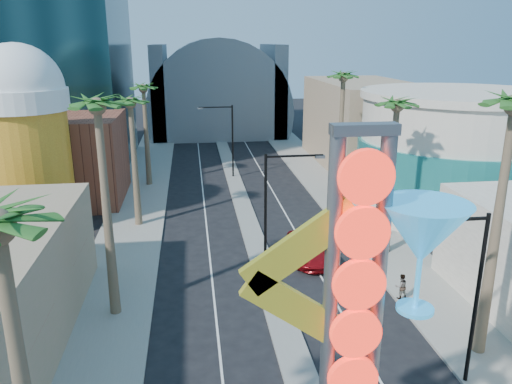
{
  "coord_description": "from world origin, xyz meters",
  "views": [
    {
      "loc": [
        -4.49,
        -9.39,
        14.61
      ],
      "look_at": [
        -0.41,
        21.5,
        5.11
      ],
      "focal_mm": 35.0,
      "sensor_mm": 36.0,
      "label": 1
    }
  ],
  "objects": [
    {
      "name": "streetlight_1",
      "position": [
        -0.55,
        44.0,
        4.88
      ],
      "size": [
        3.79,
        0.25,
        8.0
      ],
      "color": "black",
      "rests_on": "ground"
    },
    {
      "name": "streetlight_0",
      "position": [
        0.55,
        20.0,
        4.88
      ],
      "size": [
        3.79,
        0.25,
        8.0
      ],
      "color": "black",
      "rests_on": "ground"
    },
    {
      "name": "palm_3",
      "position": [
        -9.0,
        42.0,
        9.48
      ],
      "size": [
        2.4,
        2.4,
        11.2
      ],
      "color": "brown",
      "rests_on": "ground"
    },
    {
      "name": "sidewalk_west",
      "position": [
        -9.5,
        35.0,
        0.07
      ],
      "size": [
        5.0,
        100.0,
        0.15
      ],
      "primitive_type": "cube",
      "color": "gray",
      "rests_on": "ground"
    },
    {
      "name": "pedestrian_b",
      "position": [
        7.3,
        15.39,
        0.91
      ],
      "size": [
        0.77,
        0.61,
        1.53
      ],
      "primitive_type": "imported",
      "rotation": [
        0.0,
        0.0,
        3.19
      ],
      "color": "gray",
      "rests_on": "sidewalk_east"
    },
    {
      "name": "palm_7",
      "position": [
        9.0,
        34.0,
        10.82
      ],
      "size": [
        2.4,
        2.4,
        12.7
      ],
      "color": "brown",
      "rests_on": "ground"
    },
    {
      "name": "neon_sign",
      "position": [
        0.82,
        2.96,
        7.31
      ],
      "size": [
        6.53,
        2.6,
        12.55
      ],
      "color": "gray",
      "rests_on": "ground"
    },
    {
      "name": "red_pickup",
      "position": [
        3.51,
        21.74,
        0.81
      ],
      "size": [
        2.82,
        5.89,
        1.62
      ],
      "primitive_type": "imported",
      "rotation": [
        0.0,
        0.0,
        -0.02
      ],
      "color": "maroon",
      "rests_on": "ground"
    },
    {
      "name": "palm_5",
      "position": [
        9.0,
        10.0,
        11.27
      ],
      "size": [
        2.4,
        2.4,
        13.2
      ],
      "color": "brown",
      "rests_on": "ground"
    },
    {
      "name": "sidewalk_east",
      "position": [
        9.5,
        35.0,
        0.07
      ],
      "size": [
        5.0,
        100.0,
        0.15
      ],
      "primitive_type": "cube",
      "color": "gray",
      "rests_on": "ground"
    },
    {
      "name": "turquoise_building",
      "position": [
        18.0,
        30.0,
        5.25
      ],
      "size": [
        16.6,
        16.6,
        10.6
      ],
      "color": "#BFB4A2",
      "rests_on": "ground"
    },
    {
      "name": "median",
      "position": [
        0.0,
        38.0,
        0.07
      ],
      "size": [
        1.6,
        84.0,
        0.15
      ],
      "primitive_type": "cube",
      "color": "gray",
      "rests_on": "ground"
    },
    {
      "name": "brick_filler_west",
      "position": [
        -16.0,
        38.0,
        4.0
      ],
      "size": [
        10.0,
        10.0,
        8.0
      ],
      "primitive_type": "cube",
      "color": "brown",
      "rests_on": "ground"
    },
    {
      "name": "palm_1",
      "position": [
        -9.0,
        16.0,
        10.82
      ],
      "size": [
        2.4,
        2.4,
        12.7
      ],
      "color": "brown",
      "rests_on": "ground"
    },
    {
      "name": "beer_mug",
      "position": [
        -17.0,
        30.0,
        7.84
      ],
      "size": [
        7.0,
        7.0,
        14.5
      ],
      "color": "#BC6A19",
      "rests_on": "ground"
    },
    {
      "name": "canopy",
      "position": [
        0.0,
        72.0,
        4.31
      ],
      "size": [
        22.0,
        16.0,
        22.0
      ],
      "color": "slate",
      "rests_on": "ground"
    },
    {
      "name": "palm_6",
      "position": [
        9.0,
        22.0,
        9.93
      ],
      "size": [
        2.4,
        2.4,
        11.7
      ],
      "color": "brown",
      "rests_on": "ground"
    },
    {
      "name": "palm_2",
      "position": [
        -9.0,
        30.0,
        9.48
      ],
      "size": [
        2.4,
        2.4,
        11.2
      ],
      "color": "brown",
      "rests_on": "ground"
    },
    {
      "name": "palm_0",
      "position": [
        -9.0,
        2.0,
        9.93
      ],
      "size": [
        2.4,
        2.4,
        11.7
      ],
      "color": "brown",
      "rests_on": "ground"
    },
    {
      "name": "filler_east",
      "position": [
        16.0,
        48.0,
        5.0
      ],
      "size": [
        10.0,
        20.0,
        10.0
      ],
      "primitive_type": "cube",
      "color": "#988662",
      "rests_on": "ground"
    },
    {
      "name": "streetlight_2",
      "position": [
        6.72,
        8.0,
        4.83
      ],
      "size": [
        3.45,
        0.25,
        8.0
      ],
      "color": "black",
      "rests_on": "ground"
    }
  ]
}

